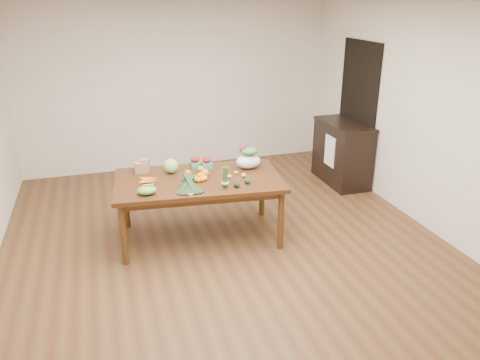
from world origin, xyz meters
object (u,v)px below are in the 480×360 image
object	(u,v)px
dining_table	(200,208)
mandarin_cluster	(200,176)
kale_bunch	(189,185)
asparagus_bundle	(225,177)
paper_bag	(142,166)
cabbage	(171,166)
cabinet	(342,153)
salad_bag	(248,159)

from	to	relation	value
dining_table	mandarin_cluster	distance (m)	0.43
mandarin_cluster	kale_bunch	size ratio (longest dim) A/B	0.45
kale_bunch	asparagus_bundle	world-z (taller)	asparagus_bundle
mandarin_cluster	asparagus_bundle	distance (m)	0.38
paper_bag	asparagus_bundle	world-z (taller)	asparagus_bundle
dining_table	asparagus_bundle	bearing A→B (deg)	-53.58
cabbage	kale_bunch	world-z (taller)	cabbage
dining_table	paper_bag	size ratio (longest dim) A/B	8.72
mandarin_cluster	cabbage	bearing A→B (deg)	129.24
cabinet	asparagus_bundle	distance (m)	2.71
asparagus_bundle	salad_bag	bearing A→B (deg)	56.18
dining_table	mandarin_cluster	xyz separation A→B (m)	(0.00, -0.06, 0.42)
cabbage	kale_bunch	bearing A→B (deg)	-81.43
asparagus_bundle	dining_table	bearing A→B (deg)	126.42
dining_table	asparagus_bundle	distance (m)	0.65
salad_bag	kale_bunch	bearing A→B (deg)	-148.14
cabinet	paper_bag	xyz separation A→B (m)	(-3.05, -0.70, 0.36)
paper_bag	cabinet	bearing A→B (deg)	12.92
dining_table	salad_bag	world-z (taller)	salad_bag
cabinet	paper_bag	distance (m)	3.15
cabinet	mandarin_cluster	xyz separation A→B (m)	(-2.45, -1.15, 0.33)
cabinet	kale_bunch	bearing A→B (deg)	-151.19
dining_table	asparagus_bundle	world-z (taller)	asparagus_bundle
paper_bag	cabbage	bearing A→B (deg)	-20.35
dining_table	paper_bag	world-z (taller)	paper_bag
dining_table	paper_bag	xyz separation A→B (m)	(-0.59, 0.40, 0.45)
salad_bag	paper_bag	bearing A→B (deg)	169.37
cabbage	asparagus_bundle	xyz separation A→B (m)	(0.48, -0.64, 0.04)
asparagus_bundle	paper_bag	bearing A→B (deg)	142.66
cabbage	mandarin_cluster	distance (m)	0.43
asparagus_bundle	kale_bunch	bearing A→B (deg)	-176.19
cabbage	asparagus_bundle	bearing A→B (deg)	-53.09
kale_bunch	asparagus_bundle	distance (m)	0.39
kale_bunch	asparagus_bundle	size ratio (longest dim) A/B	1.60
dining_table	cabinet	world-z (taller)	cabinet
paper_bag	kale_bunch	xyz separation A→B (m)	(0.42, -0.75, 0.00)
paper_bag	asparagus_bundle	size ratio (longest dim) A/B	0.86
mandarin_cluster	salad_bag	distance (m)	0.69
cabinet	salad_bag	bearing A→B (deg)	-152.64
dining_table	kale_bunch	xyz separation A→B (m)	(-0.17, -0.35, 0.45)
paper_bag	mandarin_cluster	distance (m)	0.75
cabinet	salad_bag	world-z (taller)	salad_bag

